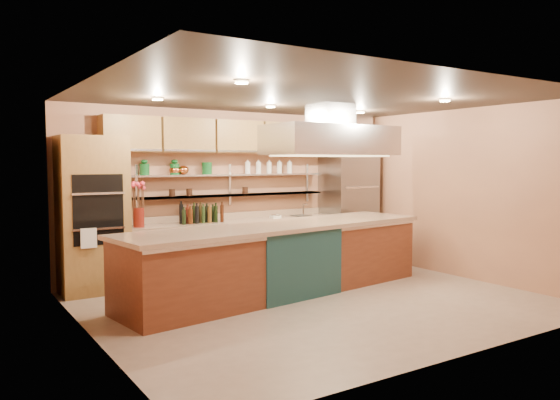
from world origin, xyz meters
TOP-DOWN VIEW (x-y plane):
  - floor at (0.00, 0.00)m, footprint 6.00×5.00m
  - ceiling at (0.00, 0.00)m, footprint 6.00×5.00m
  - wall_back at (0.00, 2.50)m, footprint 6.00×0.04m
  - wall_front at (0.00, -2.50)m, footprint 6.00×0.04m
  - wall_left at (-3.00, 0.00)m, footprint 0.04×5.00m
  - wall_right at (3.00, 0.00)m, footprint 0.04×5.00m
  - oven_stack at (-2.45, 2.18)m, footprint 0.95×0.64m
  - refrigerator at (2.35, 2.14)m, footprint 0.95×0.72m
  - back_counter at (-0.05, 2.20)m, footprint 3.84×0.64m
  - wall_shelf_lower at (-0.05, 2.37)m, footprint 3.60×0.26m
  - wall_shelf_upper at (-0.05, 2.37)m, footprint 3.60×0.26m
  - upper_cabinets at (0.00, 2.32)m, footprint 4.60×0.36m
  - range_hood at (0.74, 0.65)m, footprint 2.00×1.00m
  - ceiling_downlights at (0.00, 0.20)m, footprint 4.00×2.80m
  - island at (-0.16, 0.65)m, footprint 4.98×1.69m
  - flower_vase at (-1.78, 2.15)m, footprint 0.19×0.19m
  - oil_bottle_cluster at (-0.73, 2.15)m, footprint 0.82×0.47m
  - kitchen_scale at (0.69, 2.15)m, footprint 0.20×0.18m
  - bar_faucet at (1.35, 2.25)m, footprint 0.04×0.04m
  - copper_kettle at (-0.95, 2.37)m, footprint 0.22×0.22m
  - green_canister at (-0.53, 2.37)m, footprint 0.19×0.19m

SIDE VIEW (x-z plane):
  - floor at x=0.00m, z-range -0.02..0.00m
  - back_counter at x=-0.05m, z-range 0.00..0.93m
  - island at x=-0.16m, z-range 0.00..1.02m
  - kitchen_scale at x=0.69m, z-range 0.93..1.02m
  - bar_faucet at x=1.35m, z-range 0.93..1.15m
  - refrigerator at x=2.35m, z-range 0.00..2.10m
  - oil_bottle_cluster at x=-0.73m, z-range 0.93..1.18m
  - flower_vase at x=-1.78m, z-range 0.93..1.22m
  - oven_stack at x=-2.45m, z-range 0.00..2.30m
  - wall_shelf_lower at x=-0.05m, z-range 1.34..1.36m
  - wall_back at x=0.00m, z-range 0.00..2.80m
  - wall_front at x=0.00m, z-range 0.00..2.80m
  - wall_left at x=-3.00m, z-range 0.00..2.80m
  - wall_right at x=3.00m, z-range 0.00..2.80m
  - wall_shelf_upper at x=-0.05m, z-range 1.69..1.71m
  - copper_kettle at x=-0.95m, z-range 1.71..1.86m
  - green_canister at x=-0.53m, z-range 1.71..1.92m
  - range_hood at x=0.74m, z-range 2.02..2.48m
  - upper_cabinets at x=0.00m, z-range 2.08..2.62m
  - ceiling_downlights at x=0.00m, z-range 2.76..2.78m
  - ceiling at x=0.00m, z-range 2.79..2.81m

